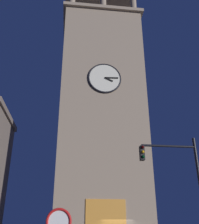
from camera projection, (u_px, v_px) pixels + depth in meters
The scene contains 2 objects.
clocktower at pixel (101, 115), 27.39m from camera, with size 8.88×6.98×31.93m.
traffic_signal_near at pixel (183, 180), 13.29m from camera, with size 3.10×0.41×6.40m.
Camera 1 is at (3.98, 21.25, 2.03)m, focal length 42.28 mm.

